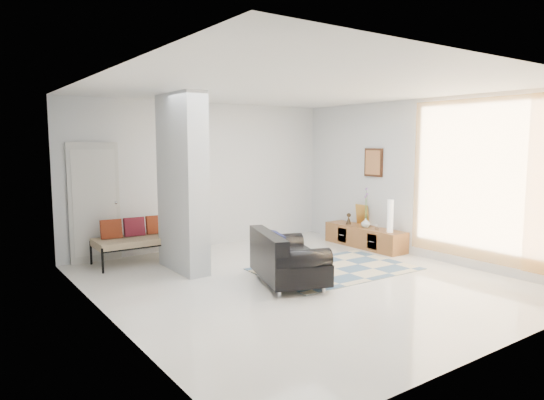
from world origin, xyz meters
TOP-DOWN VIEW (x-y plane):
  - floor at (0.00, 0.00)m, footprint 6.00×6.00m
  - ceiling at (0.00, 0.00)m, footprint 6.00×6.00m
  - wall_back at (0.00, 3.00)m, footprint 6.00×0.00m
  - wall_front at (0.00, -3.00)m, footprint 6.00×0.00m
  - wall_left at (-2.75, 0.00)m, footprint 0.00×6.00m
  - wall_right at (2.75, 0.00)m, footprint 0.00×6.00m
  - partition_column at (-1.10, 1.60)m, footprint 0.35×1.20m
  - hallway_door at (-2.10, 2.96)m, footprint 0.85×0.06m
  - curtain at (2.67, -1.15)m, footprint 0.00×2.55m
  - wall_art at (2.72, 1.12)m, footprint 0.04×0.45m
  - media_console at (2.52, 1.12)m, footprint 0.45×1.80m
  - loveseat at (-0.23, 0.04)m, footprint 1.23×1.60m
  - daybed at (-1.43, 2.48)m, footprint 1.71×0.73m
  - area_rug at (0.90, 0.20)m, footprint 2.51×1.71m
  - cylinder_lamp at (2.50, 0.47)m, footprint 0.11×0.11m
  - bronze_figurine at (2.47, 1.52)m, footprint 0.13×0.13m
  - vase at (2.47, 1.05)m, footprint 0.20×0.20m

SIDE VIEW (x-z plane):
  - floor at x=0.00m, z-range 0.00..0.00m
  - area_rug at x=0.90m, z-range 0.00..0.01m
  - media_console at x=2.52m, z-range -0.20..0.60m
  - loveseat at x=-0.23m, z-range -0.02..0.74m
  - daybed at x=-1.43m, z-range 0.03..0.80m
  - vase at x=2.47m, z-range 0.40..0.59m
  - bronze_figurine at x=2.47m, z-range 0.40..0.62m
  - cylinder_lamp at x=2.50m, z-range 0.40..0.99m
  - hallway_door at x=-2.10m, z-range 0.00..2.04m
  - partition_column at x=-1.10m, z-range 0.00..2.80m
  - wall_back at x=0.00m, z-range -1.60..4.40m
  - wall_front at x=0.00m, z-range -1.60..4.40m
  - wall_left at x=-2.75m, z-range -1.60..4.40m
  - wall_right at x=2.75m, z-range -1.60..4.40m
  - curtain at x=2.67m, z-range 0.17..2.72m
  - wall_art at x=2.72m, z-range 1.38..1.92m
  - ceiling at x=0.00m, z-range 2.80..2.80m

